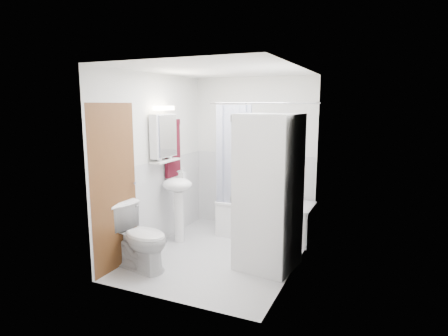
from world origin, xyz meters
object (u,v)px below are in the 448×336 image
at_px(toilet, 140,237).
at_px(sink, 178,195).
at_px(bathtub, 266,217).
at_px(washer_dryer, 268,192).

bearing_deg(toilet, sink, 12.85).
distance_m(bathtub, sink, 1.37).
height_order(bathtub, sink, sink).
xyz_separation_m(sink, toilet, (0.03, -0.97, -0.31)).
relative_size(bathtub, washer_dryer, 0.75).
bearing_deg(sink, bathtub, 33.65).
bearing_deg(sink, washer_dryer, -11.06).
height_order(bathtub, toilet, toilet).
bearing_deg(bathtub, toilet, -122.00).
height_order(washer_dryer, toilet, washer_dryer).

